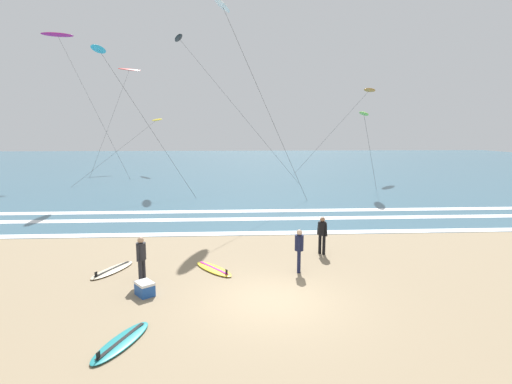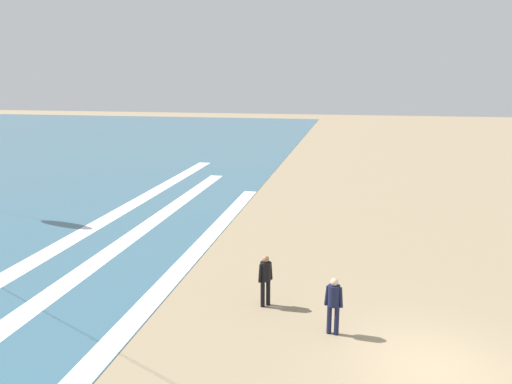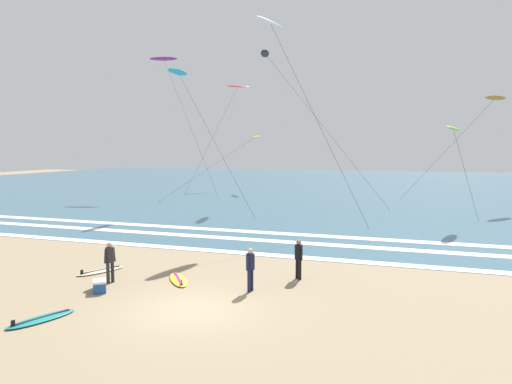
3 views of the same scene
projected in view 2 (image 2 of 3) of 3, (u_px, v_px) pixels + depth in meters
ground_plane at (431, 369)px, 11.87m from camera, size 160.00×160.00×0.00m
wave_foam_shoreline at (101, 355)px, 12.43m from camera, size 36.73×0.74×0.01m
wave_foam_mid_break at (15, 320)px, 14.18m from camera, size 43.01×0.84×0.01m
surfer_right_near at (265, 276)px, 14.91m from camera, size 0.42×0.43×1.60m
surfer_left_far at (334, 301)px, 13.26m from camera, size 0.32×0.52×1.60m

